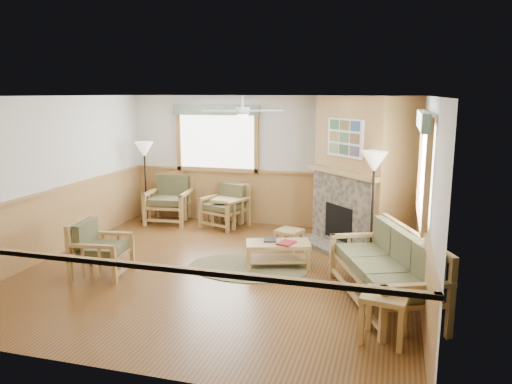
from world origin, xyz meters
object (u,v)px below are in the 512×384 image
(end_table_sofa, at_px, (384,317))
(floor_lamp_right, at_px, (372,208))
(armchair_back_left, at_px, (169,200))
(armchair_back_right, at_px, (225,206))
(coffee_table, at_px, (278,254))
(end_table_chairs, at_px, (227,212))
(footstool, at_px, (289,239))
(floor_lamp_left, at_px, (146,182))
(armchair_left, at_px, (101,248))
(sofa, at_px, (384,269))

(end_table_sofa, relative_size, floor_lamp_right, 0.30)
(armchair_back_left, relative_size, floor_lamp_right, 0.53)
(armchair_back_left, height_order, armchair_back_right, armchair_back_left)
(coffee_table, distance_m, end_table_chairs, 2.65)
(coffee_table, bearing_deg, footstool, 73.11)
(armchair_back_right, bearing_deg, floor_lamp_left, -157.50)
(armchair_back_left, relative_size, coffee_table, 0.97)
(armchair_left, distance_m, floor_lamp_left, 3.25)
(sofa, height_order, armchair_back_right, sofa)
(sofa, relative_size, end_table_sofa, 3.78)
(end_table_chairs, xyz_separation_m, end_table_sofa, (3.31, -4.17, -0.02))
(armchair_back_right, xyz_separation_m, end_table_sofa, (3.35, -4.16, -0.16))
(armchair_left, relative_size, floor_lamp_left, 0.48)
(coffee_table, height_order, footstool, coffee_table)
(armchair_back_right, height_order, armchair_left, armchair_back_right)
(sofa, xyz_separation_m, armchair_back_left, (-4.56, 3.13, 0.01))
(coffee_table, height_order, end_table_sofa, end_table_sofa)
(floor_lamp_left, bearing_deg, footstool, -17.55)
(armchair_back_left, height_order, floor_lamp_right, floor_lamp_right)
(sofa, distance_m, end_table_sofa, 1.06)
(sofa, distance_m, coffee_table, 1.97)
(armchair_left, height_order, footstool, armchair_left)
(sofa, bearing_deg, floor_lamp_right, 165.72)
(end_table_chairs, xyz_separation_m, footstool, (1.58, -1.17, -0.12))
(end_table_chairs, bearing_deg, armchair_back_right, -155.91)
(armchair_back_left, xyz_separation_m, armchair_back_right, (1.27, -0.02, -0.05))
(armchair_back_right, relative_size, end_table_chairs, 1.47)
(end_table_chairs, bearing_deg, footstool, -36.53)
(coffee_table, xyz_separation_m, end_table_chairs, (-1.60, 2.11, 0.10))
(armchair_back_right, bearing_deg, end_table_chairs, 43.76)
(armchair_back_right, xyz_separation_m, footstool, (1.62, -1.15, -0.26))
(footstool, bearing_deg, sofa, -49.49)
(floor_lamp_right, bearing_deg, armchair_back_right, 153.28)
(armchair_back_left, relative_size, end_table_chairs, 1.64)
(armchair_back_right, height_order, floor_lamp_left, floor_lamp_left)
(end_table_sofa, bearing_deg, footstool, 119.90)
(coffee_table, xyz_separation_m, floor_lamp_right, (1.42, 0.56, 0.73))
(armchair_back_right, relative_size, armchair_left, 1.05)
(coffee_table, bearing_deg, floor_lamp_right, 3.60)
(armchair_back_right, xyz_separation_m, floor_lamp_right, (3.05, -1.54, 0.49))
(footstool, xyz_separation_m, floor_lamp_left, (-3.37, 1.07, 0.69))
(end_table_sofa, bearing_deg, armchair_left, 167.02)
(coffee_table, relative_size, floor_lamp_left, 0.58)
(coffee_table, height_order, end_table_chairs, end_table_chairs)
(end_table_chairs, xyz_separation_m, floor_lamp_right, (3.01, -1.55, 0.63))
(armchair_back_left, relative_size, armchair_back_right, 1.11)
(armchair_back_right, bearing_deg, sofa, -23.73)
(sofa, bearing_deg, armchair_back_right, -156.45)
(armchair_back_left, xyz_separation_m, armchair_left, (0.40, -3.20, -0.07))
(footstool, bearing_deg, end_table_chairs, 143.47)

